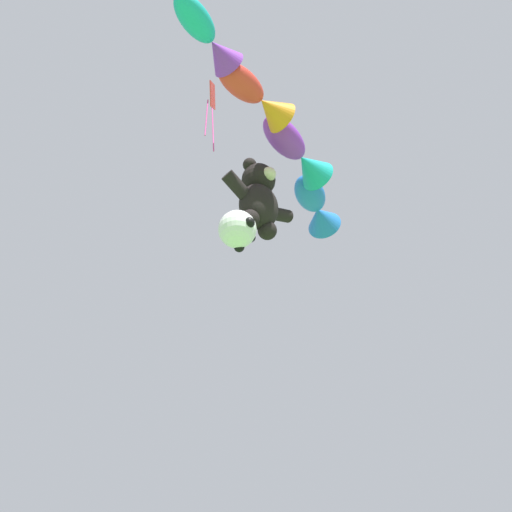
{
  "coord_description": "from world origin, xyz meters",
  "views": [
    {
      "loc": [
        -4.99,
        -2.06,
        1.66
      ],
      "look_at": [
        1.86,
        5.14,
        9.77
      ],
      "focal_mm": 40.0,
      "sensor_mm": 36.0,
      "label": 1
    }
  ],
  "objects_px": {
    "fish_kite_crimson": "(257,96)",
    "fish_kite_teal": "(208,37)",
    "diamond_kite": "(212,103)",
    "soccer_ball_kite": "(238,230)",
    "fish_kite_cobalt": "(316,206)",
    "fish_kite_violet": "(297,153)",
    "teddy_bear_kite": "(259,198)"
  },
  "relations": [
    {
      "from": "fish_kite_crimson",
      "to": "fish_kite_teal",
      "type": "distance_m",
      "value": 1.78
    },
    {
      "from": "fish_kite_crimson",
      "to": "diamond_kite",
      "type": "xyz_separation_m",
      "value": [
        -0.45,
        1.12,
        0.45
      ]
    },
    {
      "from": "soccer_ball_kite",
      "to": "fish_kite_teal",
      "type": "xyz_separation_m",
      "value": [
        -2.46,
        -1.68,
        2.94
      ]
    },
    {
      "from": "fish_kite_crimson",
      "to": "diamond_kite",
      "type": "height_order",
      "value": "diamond_kite"
    },
    {
      "from": "fish_kite_cobalt",
      "to": "fish_kite_violet",
      "type": "distance_m",
      "value": 2.17
    },
    {
      "from": "teddy_bear_kite",
      "to": "fish_kite_violet",
      "type": "bearing_deg",
      "value": -52.67
    },
    {
      "from": "soccer_ball_kite",
      "to": "fish_kite_cobalt",
      "type": "height_order",
      "value": "fish_kite_cobalt"
    },
    {
      "from": "fish_kite_cobalt",
      "to": "diamond_kite",
      "type": "relative_size",
      "value": 0.91
    },
    {
      "from": "soccer_ball_kite",
      "to": "diamond_kite",
      "type": "xyz_separation_m",
      "value": [
        -1.16,
        -0.25,
        3.28
      ]
    },
    {
      "from": "fish_kite_teal",
      "to": "teddy_bear_kite",
      "type": "bearing_deg",
      "value": 28.41
    },
    {
      "from": "fish_kite_crimson",
      "to": "fish_kite_teal",
      "type": "bearing_deg",
      "value": -169.68
    },
    {
      "from": "fish_kite_cobalt",
      "to": "fish_kite_teal",
      "type": "height_order",
      "value": "fish_kite_cobalt"
    },
    {
      "from": "fish_kite_violet",
      "to": "teddy_bear_kite",
      "type": "bearing_deg",
      "value": 127.33
    },
    {
      "from": "fish_kite_cobalt",
      "to": "fish_kite_violet",
      "type": "bearing_deg",
      "value": -150.89
    },
    {
      "from": "fish_kite_violet",
      "to": "fish_kite_crimson",
      "type": "relative_size",
      "value": 1.2
    },
    {
      "from": "fish_kite_cobalt",
      "to": "soccer_ball_kite",
      "type": "bearing_deg",
      "value": -175.32
    },
    {
      "from": "fish_kite_violet",
      "to": "fish_kite_crimson",
      "type": "bearing_deg",
      "value": -164.07
    },
    {
      "from": "soccer_ball_kite",
      "to": "fish_kite_crimson",
      "type": "relative_size",
      "value": 0.45
    },
    {
      "from": "soccer_ball_kite",
      "to": "fish_kite_cobalt",
      "type": "xyz_separation_m",
      "value": [
        3.17,
        0.26,
        3.05
      ]
    },
    {
      "from": "fish_kite_cobalt",
      "to": "fish_kite_violet",
      "type": "relative_size",
      "value": 0.91
    },
    {
      "from": "soccer_ball_kite",
      "to": "fish_kite_teal",
      "type": "distance_m",
      "value": 4.18
    },
    {
      "from": "soccer_ball_kite",
      "to": "fish_kite_violet",
      "type": "relative_size",
      "value": 0.38
    },
    {
      "from": "fish_kite_cobalt",
      "to": "fish_kite_crimson",
      "type": "relative_size",
      "value": 1.1
    },
    {
      "from": "soccer_ball_kite",
      "to": "fish_kite_violet",
      "type": "xyz_separation_m",
      "value": [
        1.28,
        -0.79,
        2.93
      ]
    },
    {
      "from": "teddy_bear_kite",
      "to": "diamond_kite",
      "type": "relative_size",
      "value": 0.9
    },
    {
      "from": "fish_kite_crimson",
      "to": "diamond_kite",
      "type": "distance_m",
      "value": 1.28
    },
    {
      "from": "teddy_bear_kite",
      "to": "fish_kite_cobalt",
      "type": "relative_size",
      "value": 0.99
    },
    {
      "from": "diamond_kite",
      "to": "teddy_bear_kite",
      "type": "bearing_deg",
      "value": 7.99
    },
    {
      "from": "diamond_kite",
      "to": "fish_kite_teal",
      "type": "bearing_deg",
      "value": -132.14
    },
    {
      "from": "fish_kite_cobalt",
      "to": "diamond_kite",
      "type": "bearing_deg",
      "value": -173.33
    },
    {
      "from": "fish_kite_teal",
      "to": "soccer_ball_kite",
      "type": "bearing_deg",
      "value": 34.35
    },
    {
      "from": "fish_kite_teal",
      "to": "diamond_kite",
      "type": "distance_m",
      "value": 1.96
    }
  ]
}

